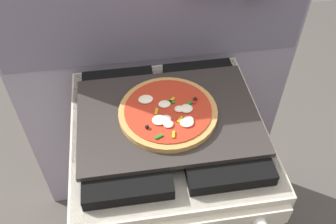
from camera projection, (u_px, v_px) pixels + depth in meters
kitchen_backsplash at (156, 74)px, 1.43m from camera, size 1.10×0.09×1.55m
stove at (168, 196)px, 1.45m from camera, size 0.60×0.64×0.90m
baking_tray at (168, 116)px, 1.12m from camera, size 0.54×0.38×0.02m
pizza_left at (169, 112)px, 1.10m from camera, size 0.30×0.30×0.03m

